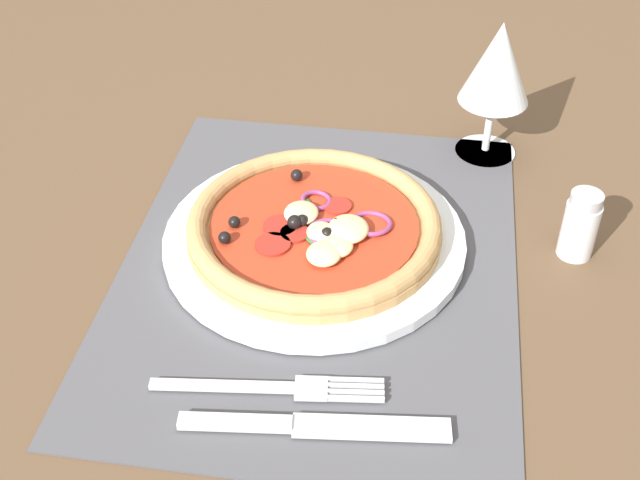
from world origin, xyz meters
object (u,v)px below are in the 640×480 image
Objects in this scene: plate at (314,240)px; knife at (317,426)px; pizza at (315,226)px; fork at (280,388)px; wine_glass at (497,67)px; pepper_shaker at (580,225)px.

knife is at bearing 9.60° from plate.
pizza is 20.99cm from knife.
plate is 1.38× the size of knife.
wine_glass is at bearing 60.15° from fork.
plate is 1.86× the size of wine_glass.
fork is 4.61cm from knife.
knife is (20.67, 3.50, -0.31)cm from plate.
pizza is (0.06, 0.05, 1.66)cm from plate.
wine_glass reaches higher than pizza.
knife is at bearing -17.15° from wine_glass.
knife is at bearing -50.13° from fork.
plate reaches higher than knife.
pizza is 3.46× the size of pepper_shaker.
pizza is 17.55cm from fork.
plate is 1.66cm from pizza.
pizza is 23.84cm from pepper_shaker.
plate is at bearing 83.84° from fork.
plate is 23.98cm from pepper_shaker.
pizza is 25.42cm from wine_glass.
fork is (17.50, 0.15, -0.34)cm from plate.
fork is 0.90× the size of knife.
pizza is at bearing -39.86° from wine_glass.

